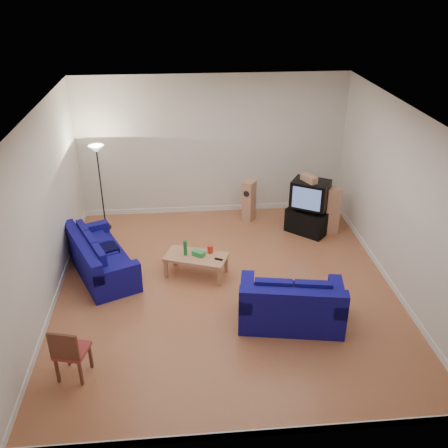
{
  "coord_description": "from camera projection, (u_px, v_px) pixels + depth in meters",
  "views": [
    {
      "loc": [
        -0.72,
        -7.47,
        5.18
      ],
      "look_at": [
        0.0,
        0.4,
        1.1
      ],
      "focal_mm": 40.0,
      "sensor_mm": 36.0,
      "label": 1
    }
  ],
  "objects": [
    {
      "name": "tissue_box",
      "position": [
        199.0,
        253.0,
        9.23
      ],
      "size": [
        0.26,
        0.23,
        0.09
      ],
      "primitive_type": "cube",
      "rotation": [
        0.0,
        0.0,
        -0.62
      ],
      "color": "green",
      "rests_on": "coffee_table"
    },
    {
      "name": "dining_chair",
      "position": [
        69.0,
        351.0,
        6.85
      ],
      "size": [
        0.51,
        0.51,
        0.88
      ],
      "rotation": [
        0.0,
        0.0,
        -0.25
      ],
      "color": "brown",
      "rests_on": "ground"
    },
    {
      "name": "television",
      "position": [
        310.0,
        194.0,
        10.54
      ],
      "size": [
        0.93,
        0.86,
        0.58
      ],
      "rotation": [
        0.0,
        0.0,
        -0.53
      ],
      "color": "black",
      "rests_on": "av_receiver"
    },
    {
      "name": "floor_lamp",
      "position": [
        98.0,
        161.0,
        10.4
      ],
      "size": [
        0.33,
        0.33,
        1.91
      ],
      "color": "black",
      "rests_on": "ground"
    },
    {
      "name": "red_canister",
      "position": [
        210.0,
        249.0,
        9.32
      ],
      "size": [
        0.14,
        0.14,
        0.15
      ],
      "primitive_type": "cylinder",
      "rotation": [
        0.0,
        0.0,
        -0.46
      ],
      "color": "red",
      "rests_on": "coffee_table"
    },
    {
      "name": "remote",
      "position": [
        219.0,
        259.0,
        9.12
      ],
      "size": [
        0.16,
        0.12,
        0.02
      ],
      "primitive_type": "cube",
      "rotation": [
        0.0,
        0.0,
        -0.51
      ],
      "color": "black",
      "rests_on": "coffee_table"
    },
    {
      "name": "av_receiver",
      "position": [
        310.0,
        208.0,
        10.72
      ],
      "size": [
        0.52,
        0.52,
        0.09
      ],
      "primitive_type": "cube",
      "rotation": [
        0.0,
        0.0,
        -0.78
      ],
      "color": "black",
      "rests_on": "tv_stand"
    },
    {
      "name": "coffee_table",
      "position": [
        196.0,
        258.0,
        9.27
      ],
      "size": [
        1.26,
        0.94,
        0.41
      ],
      "rotation": [
        0.0,
        0.0,
        -0.36
      ],
      "color": "tan",
      "rests_on": "ground"
    },
    {
      "name": "sofa_loveseat",
      "position": [
        291.0,
        307.0,
        8.02
      ],
      "size": [
        1.79,
        1.2,
        0.83
      ],
      "rotation": [
        0.0,
        0.0,
        -0.18
      ],
      "color": "#100C5D",
      "rests_on": "ground"
    },
    {
      "name": "room",
      "position": [
        226.0,
        211.0,
        8.34
      ],
      "size": [
        6.01,
        6.51,
        3.21
      ],
      "color": "brown",
      "rests_on": "ground"
    },
    {
      "name": "speaker_left",
      "position": [
        249.0,
        201.0,
        11.28
      ],
      "size": [
        0.34,
        0.35,
        0.95
      ],
      "rotation": [
        0.0,
        0.0,
        -0.61
      ],
      "color": "tan",
      "rests_on": "ground"
    },
    {
      "name": "speaker_right",
      "position": [
        331.0,
        211.0,
        10.69
      ],
      "size": [
        0.35,
        0.28,
        1.05
      ],
      "rotation": [
        0.0,
        0.0,
        -1.45
      ],
      "color": "tan",
      "rests_on": "ground"
    },
    {
      "name": "bottle",
      "position": [
        185.0,
        248.0,
        9.21
      ],
      "size": [
        0.1,
        0.1,
        0.3
      ],
      "primitive_type": "cylinder",
      "rotation": [
        0.0,
        0.0,
        -0.57
      ],
      "color": "#197233",
      "rests_on": "coffee_table"
    },
    {
      "name": "tv_stand",
      "position": [
        307.0,
        221.0,
        10.83
      ],
      "size": [
        0.96,
        0.93,
        0.53
      ],
      "primitive_type": "cube",
      "rotation": [
        0.0,
        0.0,
        -0.74
      ],
      "color": "black",
      "rests_on": "ground"
    },
    {
      "name": "centre_speaker",
      "position": [
        309.0,
        178.0,
        10.35
      ],
      "size": [
        0.31,
        0.43,
        0.14
      ],
      "primitive_type": "cube",
      "rotation": [
        0.0,
        0.0,
        -1.14
      ],
      "color": "tan",
      "rests_on": "television"
    },
    {
      "name": "sofa_three_seat",
      "position": [
        99.0,
        260.0,
        9.36
      ],
      "size": [
        1.59,
        2.16,
        0.77
      ],
      "rotation": [
        0.0,
        0.0,
        -1.15
      ],
      "color": "#100C5D",
      "rests_on": "ground"
    }
  ]
}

